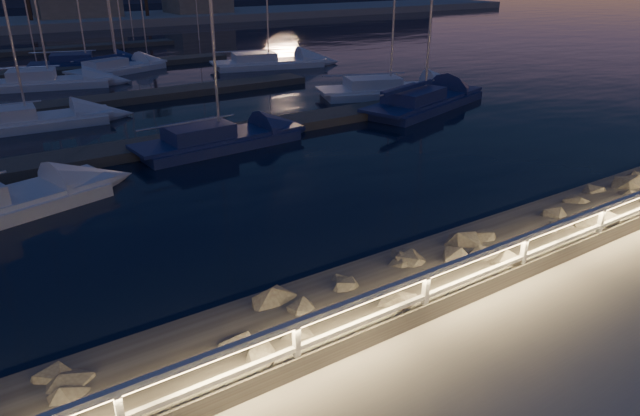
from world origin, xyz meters
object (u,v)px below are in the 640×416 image
(guard_rail, at_px, (492,259))
(sailboat_l, at_px, (266,62))
(sailboat_f, at_px, (216,139))
(sailboat_c, at_px, (23,120))
(sailboat_j, at_px, (46,81))
(sailboat_k, at_px, (84,63))
(sailboat_d, at_px, (386,89))
(sailboat_h, at_px, (422,101))
(sailboat_g, at_px, (115,68))

(guard_rail, relative_size, sailboat_l, 3.02)
(sailboat_f, bearing_deg, sailboat_c, 124.49)
(sailboat_f, xyz_separation_m, sailboat_j, (-3.53, 17.95, 0.01))
(sailboat_c, height_order, sailboat_j, sailboat_j)
(sailboat_j, distance_m, sailboat_k, 7.26)
(sailboat_d, xyz_separation_m, sailboat_j, (-16.35, 13.80, 0.01))
(sailboat_h, height_order, sailboat_l, sailboat_h)
(sailboat_h, relative_size, sailboat_k, 1.14)
(sailboat_k, bearing_deg, sailboat_j, -105.29)
(sailboat_h, bearing_deg, sailboat_g, 100.95)
(sailboat_g, distance_m, sailboat_k, 3.57)
(sailboat_f, height_order, sailboat_j, sailboat_j)
(guard_rail, relative_size, sailboat_g, 3.46)
(sailboat_f, relative_size, sailboat_l, 0.86)
(sailboat_h, distance_m, sailboat_l, 16.57)
(guard_rail, distance_m, sailboat_d, 23.05)
(sailboat_j, bearing_deg, sailboat_k, 74.60)
(sailboat_c, relative_size, sailboat_f, 1.01)
(sailboat_j, relative_size, sailboat_k, 0.95)
(sailboat_d, bearing_deg, sailboat_j, 159.89)
(sailboat_g, bearing_deg, sailboat_h, -83.92)
(sailboat_g, relative_size, sailboat_l, 0.87)
(guard_rail, height_order, sailboat_h, sailboat_h)
(sailboat_c, xyz_separation_m, sailboat_d, (19.10, -3.83, 0.02))
(guard_rail, distance_m, sailboat_k, 39.08)
(sailboat_g, xyz_separation_m, sailboat_k, (-1.42, 3.27, 0.02))
(sailboat_f, distance_m, sailboat_j, 18.29)
(sailboat_g, xyz_separation_m, sailboat_j, (-5.13, -2.97, 0.02))
(sailboat_g, height_order, sailboat_k, sailboat_k)
(sailboat_c, distance_m, sailboat_f, 10.15)
(sailboat_c, distance_m, sailboat_l, 20.23)
(sailboat_k, height_order, sailboat_l, sailboat_l)
(sailboat_d, height_order, sailboat_h, sailboat_h)
(sailboat_g, bearing_deg, sailboat_c, -142.90)
(sailboat_k, bearing_deg, sailboat_d, -42.32)
(sailboat_k, bearing_deg, guard_rail, -75.07)
(sailboat_k, bearing_deg, sailboat_g, -51.14)
(sailboat_d, relative_size, sailboat_f, 1.16)
(sailboat_g, xyz_separation_m, sailboat_h, (10.69, -20.41, 0.03))
(guard_rail, xyz_separation_m, sailboat_k, (0.35, 39.07, -0.95))
(sailboat_c, relative_size, sailboat_d, 0.87)
(sailboat_d, distance_m, sailboat_h, 3.68)
(guard_rail, xyz_separation_m, sailboat_f, (0.17, 14.88, -0.95))
(sailboat_d, relative_size, sailboat_h, 0.95)
(sailboat_c, bearing_deg, sailboat_d, -7.81)
(sailboat_d, bearing_deg, sailboat_f, -142.02)
(guard_rail, distance_m, sailboat_c, 23.67)
(sailboat_g, relative_size, sailboat_k, 0.94)
(sailboat_c, distance_m, sailboat_g, 15.16)
(sailboat_g, bearing_deg, sailboat_l, -42.26)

